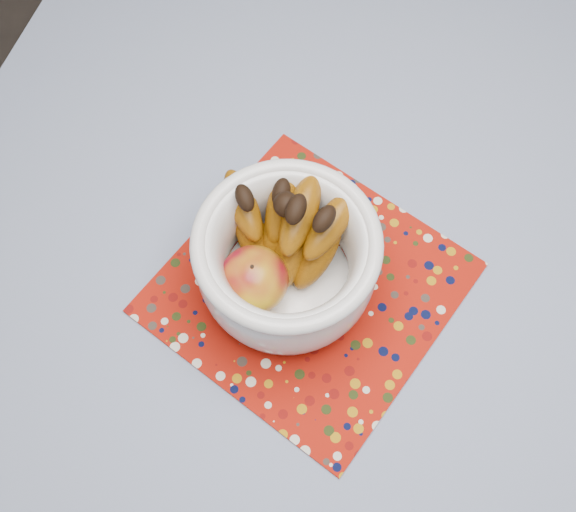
% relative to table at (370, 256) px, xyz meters
% --- Properties ---
extents(table, '(1.20, 1.20, 0.75)m').
position_rel_table_xyz_m(table, '(0.00, 0.00, 0.00)').
color(table, brown).
rests_on(table, ground).
extents(tablecloth, '(1.32, 1.32, 0.01)m').
position_rel_table_xyz_m(tablecloth, '(0.00, 0.00, 0.08)').
color(tablecloth, slate).
rests_on(tablecloth, table).
extents(placemat, '(0.46, 0.46, 0.00)m').
position_rel_table_xyz_m(placemat, '(-0.07, -0.11, 0.09)').
color(placemat, '#9A1308').
rests_on(placemat, tablecloth).
extents(fruit_bowl, '(0.26, 0.24, 0.18)m').
position_rel_table_xyz_m(fruit_bowl, '(-0.11, -0.11, 0.17)').
color(fruit_bowl, white).
rests_on(fruit_bowl, placemat).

